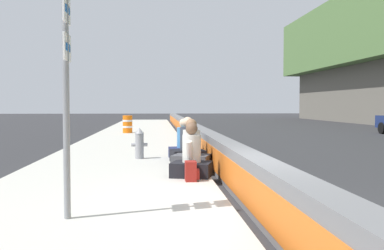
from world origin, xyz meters
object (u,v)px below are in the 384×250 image
fire_hydrant (139,143)px  seated_person_far (184,146)px  seated_person_rear (188,148)px  seated_person_foreground (192,160)px  seated_person_middle (191,153)px  construction_barrel (128,124)px  backpack (191,171)px  route_sign_post (66,63)px

fire_hydrant → seated_person_far: seated_person_far is taller
fire_hydrant → seated_person_rear: size_ratio=0.72×
seated_person_far → seated_person_foreground: bearing=179.3°
seated_person_middle → construction_barrel: seated_person_middle is taller
backpack → route_sign_post: bearing=146.5°
seated_person_foreground → construction_barrel: bearing=8.6°
seated_person_far → construction_barrel: 12.12m
construction_barrel → seated_person_foreground: bearing=-171.4°
seated_person_foreground → seated_person_middle: bearing=-4.2°
backpack → seated_person_rear: bearing=-2.8°
seated_person_rear → construction_barrel: (12.82, 2.40, 0.10)m
route_sign_post → seated_person_far: 7.29m
route_sign_post → fire_hydrant: bearing=-6.1°
fire_hydrant → backpack: (-3.90, -1.18, -0.25)m
seated_person_middle → seated_person_far: size_ratio=1.05×
seated_person_middle → construction_barrel: 14.15m
route_sign_post → seated_person_middle: size_ratio=3.01×
route_sign_post → backpack: size_ratio=9.00×
seated_person_foreground → seated_person_middle: 1.32m
backpack → construction_barrel: bearing=8.1°
fire_hydrant → seated_person_rear: 1.60m
route_sign_post → seated_person_rear: (5.86, -2.04, -1.71)m
construction_barrel → fire_hydrant: bearing=-174.8°
route_sign_post → construction_barrel: bearing=1.1°
fire_hydrant → construction_barrel: size_ratio=0.93×
seated_person_foreground → backpack: 0.59m
seated_person_far → construction_barrel: size_ratio=1.20×
seated_person_rear → seated_person_far: 0.93m
fire_hydrant → route_sign_post: bearing=173.9°
seated_person_far → backpack: bearing=178.7°
backpack → construction_barrel: size_ratio=0.42×
seated_person_foreground → backpack: seated_person_foreground is taller
route_sign_post → backpack: bearing=-33.5°
route_sign_post → seated_person_rear: route_sign_post is taller
route_sign_post → seated_person_foreground: size_ratio=3.11×
seated_person_rear → construction_barrel: seated_person_rear is taller
seated_person_far → backpack: (-3.93, 0.09, -0.16)m
route_sign_post → seated_person_middle: 5.44m
route_sign_post → fire_hydrant: (6.76, -0.72, -1.65)m
seated_person_far → construction_barrel: bearing=11.2°
seated_person_foreground → fire_hydrant: bearing=20.2°
fire_hydrant → construction_barrel: 11.97m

